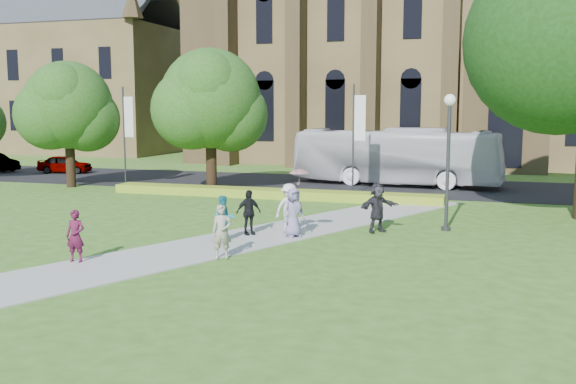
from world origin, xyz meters
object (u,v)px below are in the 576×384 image
(streetlamp, at_px, (448,145))
(car_0, at_px, (65,164))
(pedestrian_0, at_px, (75,236))
(tour_coach, at_px, (396,157))

(streetlamp, distance_m, car_0, 31.69)
(car_0, xyz_separation_m, pedestrian_0, (17.66, -23.26, 0.17))
(car_0, distance_m, pedestrian_0, 29.20)
(streetlamp, xyz_separation_m, tour_coach, (-3.95, 14.21, -1.52))
(car_0, height_order, pedestrian_0, pedestrian_0)
(streetlamp, height_order, tour_coach, streetlamp)
(streetlamp, relative_size, car_0, 1.37)
(streetlamp, height_order, car_0, streetlamp)
(tour_coach, xyz_separation_m, pedestrian_0, (-6.48, -23.04, -0.94))
(pedestrian_0, bearing_deg, car_0, 119.15)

